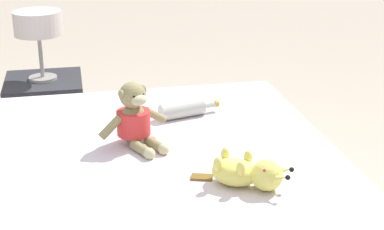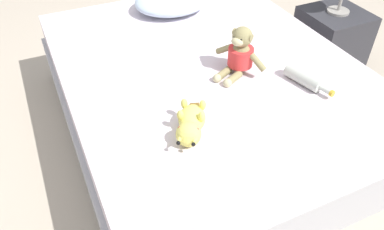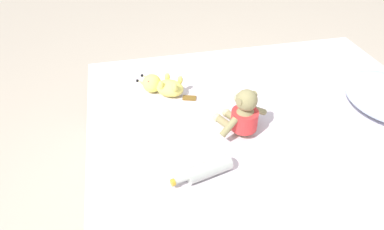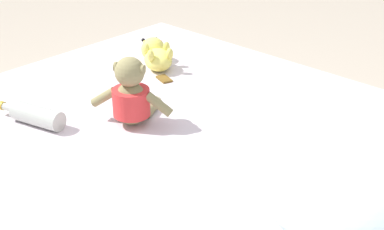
# 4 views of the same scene
# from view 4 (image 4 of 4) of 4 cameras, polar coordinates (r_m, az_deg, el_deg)

# --- Properties ---
(bed) EXTENTS (1.47, 1.80, 0.46)m
(bed) POSITION_cam_4_polar(r_m,az_deg,el_deg) (1.94, 0.00, -7.46)
(bed) COLOR #B2B2B7
(bed) RESTS_ON ground_plane
(pillow) EXTENTS (0.49, 0.41, 0.13)m
(pillow) POSITION_cam_4_polar(r_m,az_deg,el_deg) (1.45, 15.79, -7.66)
(pillow) COLOR silver
(pillow) RESTS_ON bed
(plush_monkey) EXTENTS (0.25, 0.27, 0.24)m
(plush_monkey) POSITION_cam_4_polar(r_m,az_deg,el_deg) (1.82, -6.10, 1.93)
(plush_monkey) COLOR #8E8456
(plush_monkey) RESTS_ON bed
(plush_yellow_creature) EXTENTS (0.22, 0.30, 0.10)m
(plush_yellow_creature) POSITION_cam_4_polar(r_m,az_deg,el_deg) (2.30, -3.69, 6.16)
(plush_yellow_creature) COLOR #EAE066
(plush_yellow_creature) RESTS_ON bed
(glass_bottle) EXTENTS (0.11, 0.26, 0.07)m
(glass_bottle) POSITION_cam_4_polar(r_m,az_deg,el_deg) (1.90, -15.60, -0.04)
(glass_bottle) COLOR #B7BCB2
(glass_bottle) RESTS_ON bed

